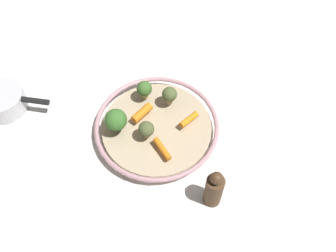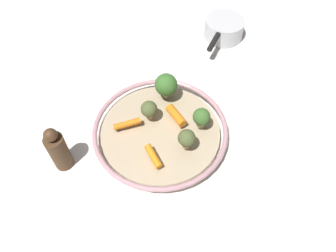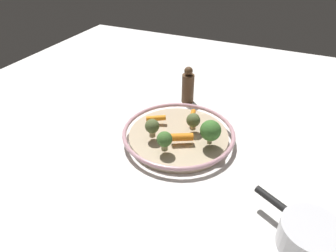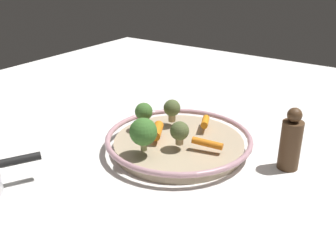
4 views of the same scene
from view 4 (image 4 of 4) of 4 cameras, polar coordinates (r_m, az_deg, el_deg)
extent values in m
plane|color=silver|center=(0.87, 1.58, -3.53)|extent=(1.82, 1.82, 0.00)
cylinder|color=tan|center=(0.86, 1.59, -2.82)|extent=(0.29, 0.29, 0.02)
torus|color=#C08E98|center=(0.85, 1.61, -1.75)|extent=(0.33, 0.33, 0.01)
cylinder|color=orange|center=(0.85, -1.62, -0.70)|extent=(0.06, 0.05, 0.02)
cylinder|color=orange|center=(0.80, 5.87, -2.58)|extent=(0.03, 0.07, 0.02)
cylinder|color=orange|center=(0.90, 5.55, 0.65)|extent=(0.06, 0.04, 0.02)
cylinder|color=tan|center=(0.90, -3.66, 0.58)|extent=(0.02, 0.02, 0.02)
sphere|color=#3F6B2D|center=(0.89, -3.70, 2.11)|extent=(0.04, 0.04, 0.04)
cylinder|color=tan|center=(0.92, 0.59, 1.22)|extent=(0.02, 0.02, 0.02)
sphere|color=#505D32|center=(0.91, 0.60, 2.71)|extent=(0.04, 0.04, 0.04)
cylinder|color=tan|center=(0.79, -3.63, -3.04)|extent=(0.01, 0.01, 0.02)
sphere|color=#3B6E2C|center=(0.77, -3.69, -0.87)|extent=(0.06, 0.06, 0.06)
cylinder|color=tan|center=(0.81, 1.71, -2.25)|extent=(0.02, 0.02, 0.01)
sphere|color=#505C32|center=(0.80, 1.73, -0.72)|extent=(0.04, 0.04, 0.04)
cylinder|color=#4C331E|center=(0.81, 17.72, -2.75)|extent=(0.04, 0.04, 0.10)
sphere|color=#4C331E|center=(0.79, 18.32, 1.56)|extent=(0.03, 0.03, 0.03)
cylinder|color=black|center=(0.77, -21.12, -4.70)|extent=(0.07, 0.05, 0.02)
camera|label=1|loc=(0.69, 73.89, 55.91)|focal=41.39mm
camera|label=2|loc=(1.20, 17.51, 36.21)|focal=34.71mm
camera|label=3|loc=(1.15, -40.83, 25.91)|focal=32.42mm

